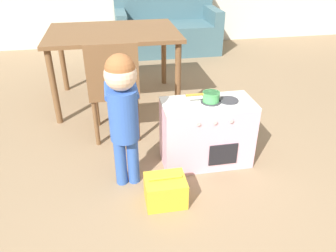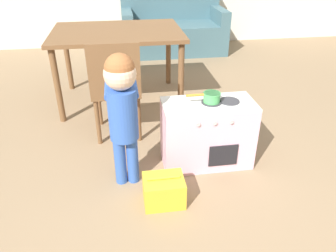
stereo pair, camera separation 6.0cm
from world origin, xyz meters
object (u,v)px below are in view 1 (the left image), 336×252
dining_table (113,39)px  dining_chair_near (114,88)px  play_kitchen (207,133)px  child_figure (123,104)px  toy_basket (165,190)px  toy_pot (211,96)px  couch (166,30)px

dining_table → dining_chair_near: size_ratio=1.48×
play_kitchen → dining_table: 1.42m
child_figure → dining_chair_near: (-0.04, 0.62, -0.15)m
toy_basket → dining_table: bearing=97.9°
toy_pot → dining_chair_near: bearing=143.7°
toy_pot → couch: (0.21, 2.93, -0.24)m
play_kitchen → dining_chair_near: dining_chair_near is taller
toy_pot → toy_basket: (-0.39, -0.39, -0.45)m
dining_chair_near → couch: 2.61m
dining_chair_near → couch: bearing=70.6°
dining_chair_near → toy_pot: bearing=-36.3°
toy_pot → dining_chair_near: 0.81m
toy_pot → dining_chair_near: (-0.65, 0.48, -0.09)m
toy_basket → couch: bearing=79.8°
couch → dining_table: bearing=-115.7°
toy_pot → couch: bearing=85.8°
dining_table → dining_chair_near: 0.77m
toy_basket → couch: 3.39m
dining_chair_near → couch: dining_chair_near is taller
dining_chair_near → couch: size_ratio=0.56×
toy_pot → dining_table: bearing=116.6°
dining_table → couch: 1.93m
play_kitchen → toy_basket: 0.57m
toy_basket → dining_table: (-0.22, 1.61, 0.55)m
toy_pot → child_figure: size_ratio=0.26×
couch → child_figure: bearing=-104.9°
toy_pot → dining_table: 1.37m
dining_chair_near → toy_basket: bearing=-73.2°
child_figure → dining_chair_near: child_figure is taller
toy_pot → couch: 2.95m
dining_table → dining_chair_near: dining_chair_near is taller
toy_pot → child_figure: child_figure is taller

